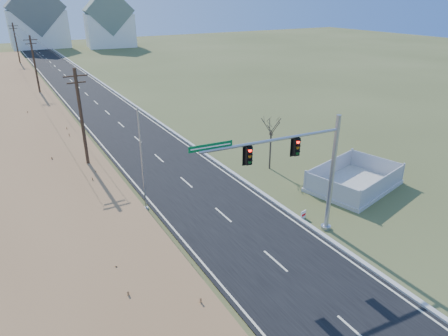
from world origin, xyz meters
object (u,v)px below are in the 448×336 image
(traffic_signal_mast, at_px, (308,168))
(flagpole, at_px, (143,171))
(fence_enclosure, at_px, (354,183))
(open_sign, at_px, (303,215))
(bare_tree, at_px, (272,125))

(traffic_signal_mast, relative_size, flagpole, 1.29)
(traffic_signal_mast, distance_m, fence_enclosure, 9.76)
(open_sign, relative_size, bare_tree, 0.12)
(traffic_signal_mast, height_order, open_sign, traffic_signal_mast)
(fence_enclosure, distance_m, open_sign, 6.91)
(fence_enclosure, bearing_deg, open_sign, -178.85)
(traffic_signal_mast, relative_size, open_sign, 16.06)
(flagpole, bearing_deg, open_sign, -36.99)
(traffic_signal_mast, xyz_separation_m, fence_enclosure, (8.08, 3.32, -4.35))
(open_sign, xyz_separation_m, flagpole, (-8.80, 6.63, 2.65))
(flagpole, bearing_deg, fence_enclosure, -17.35)
(flagpole, distance_m, bare_tree, 12.01)
(open_sign, bearing_deg, bare_tree, 57.22)
(traffic_signal_mast, relative_size, bare_tree, 1.95)
(fence_enclosure, xyz_separation_m, flagpole, (-15.47, 4.83, 2.66))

